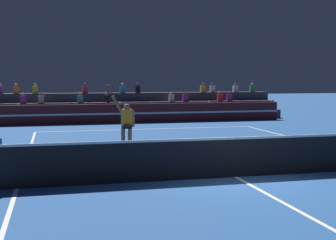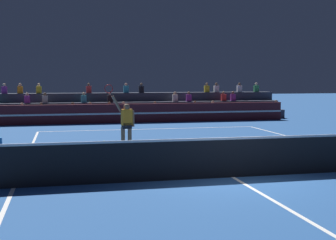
# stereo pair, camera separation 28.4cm
# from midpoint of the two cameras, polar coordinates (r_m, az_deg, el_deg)

# --- Properties ---
(ground_plane) EXTENTS (120.00, 120.00, 0.00)m
(ground_plane) POSITION_cam_midpoint_polar(r_m,az_deg,el_deg) (12.50, 7.58, -6.90)
(ground_plane) COLOR #285699
(court_lines) EXTENTS (11.10, 23.90, 0.01)m
(court_lines) POSITION_cam_midpoint_polar(r_m,az_deg,el_deg) (12.50, 7.58, -6.88)
(court_lines) COLOR white
(court_lines) RESTS_ON ground
(tennis_net) EXTENTS (12.00, 0.10, 1.10)m
(tennis_net) POSITION_cam_midpoint_polar(r_m,az_deg,el_deg) (12.40, 7.61, -4.44)
(tennis_net) COLOR black
(tennis_net) RESTS_ON ground
(sponsor_banner_wall) EXTENTS (18.00, 0.26, 1.10)m
(sponsor_banner_wall) POSITION_cam_midpoint_polar(r_m,az_deg,el_deg) (27.36, -4.35, 0.83)
(sponsor_banner_wall) COLOR #51191E
(sponsor_banner_wall) RESTS_ON ground
(bleacher_stand) EXTENTS (19.47, 2.85, 2.28)m
(bleacher_stand) POSITION_cam_midpoint_polar(r_m,az_deg,el_deg) (29.84, -5.16, 1.39)
(bleacher_stand) COLOR #383D4C
(bleacher_stand) RESTS_ON ground
(tennis_player) EXTENTS (1.11, 0.33, 2.44)m
(tennis_player) POSITION_cam_midpoint_polar(r_m,az_deg,el_deg) (16.34, -5.62, -0.55)
(tennis_player) COLOR brown
(tennis_player) RESTS_ON ground
(tennis_ball) EXTENTS (0.07, 0.07, 0.07)m
(tennis_ball) POSITION_cam_midpoint_polar(r_m,az_deg,el_deg) (19.12, -8.35, -2.62)
(tennis_ball) COLOR #C6DB33
(tennis_ball) RESTS_ON ground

